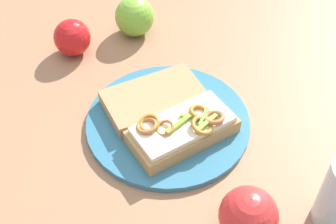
{
  "coord_description": "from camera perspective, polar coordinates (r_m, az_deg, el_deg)",
  "views": [
    {
      "loc": [
        -0.44,
        -0.31,
        0.6
      ],
      "look_at": [
        0.0,
        0.0,
        0.03
      ],
      "focal_mm": 49.02,
      "sensor_mm": 36.0,
      "label": 1
    }
  ],
  "objects": [
    {
      "name": "plate",
      "position": [
        0.8,
        -0.0,
        -1.28
      ],
      "size": [
        0.28,
        0.28,
        0.01
      ],
      "primitive_type": "cylinder",
      "color": "teal",
      "rests_on": "ground_plane"
    },
    {
      "name": "apple_3",
      "position": [
        0.66,
        9.97,
        -12.58
      ],
      "size": [
        0.12,
        0.12,
        0.08
      ],
      "primitive_type": "sphere",
      "rotation": [
        0.0,
        0.0,
        4.01
      ],
      "color": "red",
      "rests_on": "ground_plane"
    },
    {
      "name": "sandwich",
      "position": [
        0.75,
        1.87,
        -2.15
      ],
      "size": [
        0.2,
        0.15,
        0.05
      ],
      "rotation": [
        0.0,
        0.0,
        2.74
      ],
      "color": "tan",
      "rests_on": "plate"
    },
    {
      "name": "ground_plane",
      "position": [
        0.8,
        -0.0,
        -1.56
      ],
      "size": [
        2.0,
        2.0,
        0.0
      ],
      "primitive_type": "plane",
      "color": "#9A6E4D",
      "rests_on": "ground"
    },
    {
      "name": "bread_slice_side",
      "position": [
        0.81,
        -1.72,
        1.62
      ],
      "size": [
        0.2,
        0.17,
        0.03
      ],
      "primitive_type": "cube",
      "rotation": [
        0.0,
        0.0,
        2.64
      ],
      "color": "tan",
      "rests_on": "plate"
    },
    {
      "name": "apple_1",
      "position": [
        0.94,
        -11.82,
        9.05
      ],
      "size": [
        0.1,
        0.1,
        0.07
      ],
      "primitive_type": "sphere",
      "rotation": [
        0.0,
        0.0,
        3.72
      ],
      "color": "red",
      "rests_on": "ground_plane"
    },
    {
      "name": "apple_0",
      "position": [
        0.98,
        -4.19,
        11.75
      ],
      "size": [
        0.08,
        0.08,
        0.08
      ],
      "primitive_type": "sphere",
      "rotation": [
        0.0,
        0.0,
        1.59
      ],
      "color": "#78B235",
      "rests_on": "ground_plane"
    }
  ]
}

